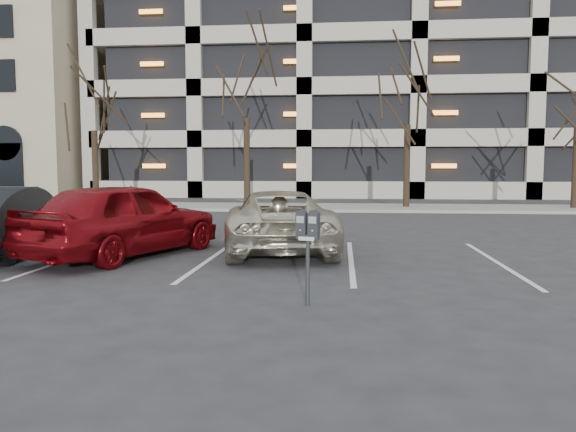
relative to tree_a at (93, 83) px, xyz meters
The scene contains 11 objects.
ground 19.68m from the tree_a, 57.99° to the right, with size 140.00×140.00×0.00m, color #28282B.
sidewalk 11.43m from the tree_a, ahead, with size 80.00×4.00×0.12m, color gray.
stall_lines 17.11m from the tree_a, 57.88° to the right, with size 16.90×5.20×0.00m.
parking_garage 28.56m from the tree_a, 39.04° to the left, with size 52.00×20.00×19.00m.
tree_a is the anchor object (origin of this frame).
tree_b 7.05m from the tree_a, ahead, with size 3.91×3.91×8.90m.
tree_c 14.00m from the tree_a, ahead, with size 3.57×3.57×8.10m.
parking_meter 20.97m from the tree_a, 58.24° to the right, with size 0.34×0.21×1.25m.
suv_silver 16.70m from the tree_a, 51.99° to the right, with size 3.00×5.09×1.34m.
car_red 15.99m from the tree_a, 63.60° to the right, with size 1.84×4.58×1.56m, color maroon.
car_dark 15.16m from the tree_a, 72.78° to the right, with size 1.52×4.37×1.44m, color black.
Camera 1 is at (1.21, -8.71, 1.84)m, focal length 35.00 mm.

